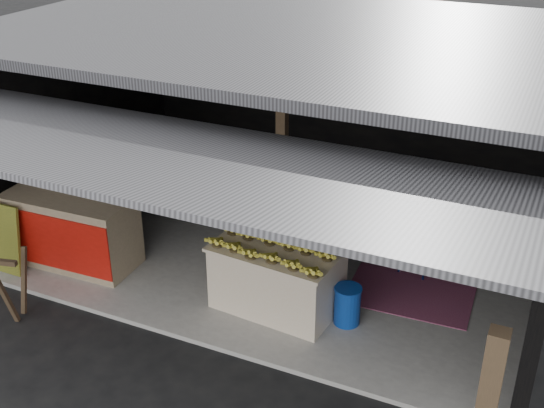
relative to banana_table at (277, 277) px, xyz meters
The scene contains 12 objects.
ground 1.27m from the banana_table, 123.58° to the right, with size 80.00×80.00×0.00m, color black.
concrete_slab 1.71m from the banana_table, 113.40° to the left, with size 7.00×5.00×0.06m, color gray.
shophouse 2.54m from the banana_table, 109.68° to the left, with size 7.40×7.29×3.02m.
banana_table is the anchor object (origin of this frame).
banana_pile 0.48m from the banana_table, ahead, with size 1.36×0.81×0.16m, color yellow, non-canonical shape.
white_crate 0.95m from the banana_table, 96.48° to the left, with size 0.97×0.71×1.01m.
neighbor_stall 2.87m from the banana_table, behind, with size 1.72×0.83×1.75m.
green_signboard 3.63m from the banana_table, 168.43° to the right, with size 0.62×0.04×0.93m, color black.
water_barrel 0.88m from the banana_table, ahead, with size 0.30×0.30×0.44m, color #0E389A.
plastic_chair 2.05m from the banana_table, 49.58° to the left, with size 0.47×0.47×0.87m.
magenta_rug 1.70m from the banana_table, 33.21° to the left, with size 1.50×1.00×0.01m, color maroon.
picture_frames 4.25m from the banana_table, 101.87° to the left, with size 1.62×0.04×0.46m.
Camera 1 is at (3.43, -5.18, 4.80)m, focal length 45.00 mm.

